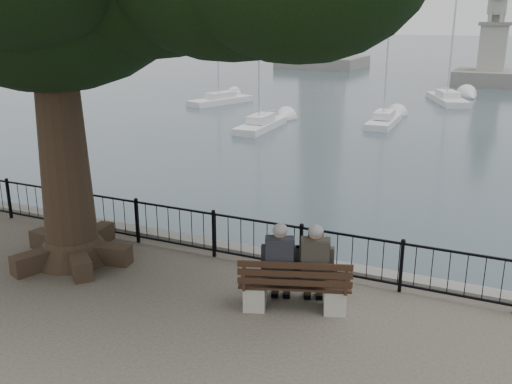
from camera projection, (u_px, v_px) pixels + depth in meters
The scene contains 10 objects.
harbor at pixel (265, 277), 12.61m from camera, with size 260.00×260.00×1.20m.
railing at pixel (256, 240), 11.86m from camera, with size 22.06×0.06×1.00m.
bench at pixel (295, 291), 10.06m from camera, with size 2.05×1.20×1.04m.
person_left at pixel (280, 268), 10.07m from camera, with size 0.66×0.90×1.65m.
person_right at pixel (314, 269), 10.02m from camera, with size 0.66×0.90×1.65m.
lion_monument at pixel (491, 59), 52.07m from camera, with size 6.25×6.25×9.16m.
sailboat_a at pixel (261, 124), 31.82m from camera, with size 1.55×4.95×8.43m.
sailboat_b at pixel (384, 119), 33.06m from camera, with size 1.44×4.78×10.97m.
sailboat_e at pixel (221, 99), 41.15m from camera, with size 3.14×5.46×11.81m.
sailboat_f at pixel (447, 98), 41.64m from camera, with size 3.75×6.25×12.14m.
Camera 1 is at (4.60, -7.55, 5.00)m, focal length 40.00 mm.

